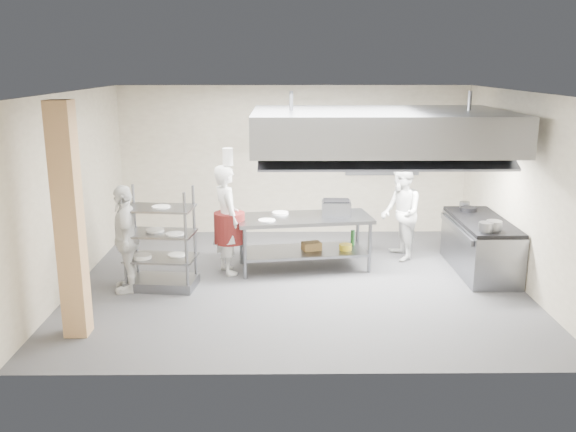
{
  "coord_description": "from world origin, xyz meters",
  "views": [
    {
      "loc": [
        -0.25,
        -9.25,
        3.42
      ],
      "look_at": [
        -0.15,
        0.2,
        1.04
      ],
      "focal_mm": 38.0,
      "sensor_mm": 36.0,
      "label": 1
    }
  ],
  "objects_px": {
    "cooking_range": "(480,247)",
    "chef_line": "(401,213)",
    "chef_head": "(227,220)",
    "chef_plating": "(126,239)",
    "pass_rack": "(160,239)",
    "stockpot": "(486,227)",
    "griddle": "(336,208)",
    "island": "(304,242)"
  },
  "relations": [
    {
      "from": "griddle",
      "to": "chef_head",
      "type": "bearing_deg",
      "value": -167.53
    },
    {
      "from": "island",
      "to": "pass_rack",
      "type": "xyz_separation_m",
      "value": [
        -2.26,
        -0.91,
        0.34
      ]
    },
    {
      "from": "pass_rack",
      "to": "cooking_range",
      "type": "distance_m",
      "value": 5.27
    },
    {
      "from": "cooking_range",
      "to": "chef_line",
      "type": "xyz_separation_m",
      "value": [
        -1.22,
        0.68,
        0.42
      ]
    },
    {
      "from": "pass_rack",
      "to": "chef_head",
      "type": "bearing_deg",
      "value": 42.3
    },
    {
      "from": "island",
      "to": "pass_rack",
      "type": "relative_size",
      "value": 1.42
    },
    {
      "from": "island",
      "to": "chef_head",
      "type": "height_order",
      "value": "chef_head"
    },
    {
      "from": "pass_rack",
      "to": "griddle",
      "type": "distance_m",
      "value": 2.99
    },
    {
      "from": "island",
      "to": "cooking_range",
      "type": "distance_m",
      "value": 2.96
    },
    {
      "from": "pass_rack",
      "to": "stockpot",
      "type": "relative_size",
      "value": 7.14
    },
    {
      "from": "chef_line",
      "to": "griddle",
      "type": "relative_size",
      "value": 3.47
    },
    {
      "from": "pass_rack",
      "to": "cooking_range",
      "type": "height_order",
      "value": "pass_rack"
    },
    {
      "from": "island",
      "to": "pass_rack",
      "type": "distance_m",
      "value": 2.46
    },
    {
      "from": "stockpot",
      "to": "pass_rack",
      "type": "bearing_deg",
      "value": 179.4
    },
    {
      "from": "cooking_range",
      "to": "chef_line",
      "type": "height_order",
      "value": "chef_line"
    },
    {
      "from": "chef_head",
      "to": "chef_plating",
      "type": "bearing_deg",
      "value": 95.93
    },
    {
      "from": "island",
      "to": "griddle",
      "type": "distance_m",
      "value": 0.8
    },
    {
      "from": "chef_plating",
      "to": "griddle",
      "type": "height_order",
      "value": "chef_plating"
    },
    {
      "from": "pass_rack",
      "to": "cooking_range",
      "type": "xyz_separation_m",
      "value": [
        5.21,
        0.72,
        -0.37
      ]
    },
    {
      "from": "chef_plating",
      "to": "pass_rack",
      "type": "bearing_deg",
      "value": 90.17
    },
    {
      "from": "stockpot",
      "to": "island",
      "type": "bearing_deg",
      "value": 160.73
    },
    {
      "from": "chef_line",
      "to": "stockpot",
      "type": "bearing_deg",
      "value": 29.59
    },
    {
      "from": "griddle",
      "to": "stockpot",
      "type": "height_order",
      "value": "griddle"
    },
    {
      "from": "pass_rack",
      "to": "chef_head",
      "type": "relative_size",
      "value": 0.87
    },
    {
      "from": "cooking_range",
      "to": "chef_line",
      "type": "distance_m",
      "value": 1.46
    },
    {
      "from": "chef_plating",
      "to": "griddle",
      "type": "xyz_separation_m",
      "value": [
        3.3,
        1.14,
        0.2
      ]
    },
    {
      "from": "chef_plating",
      "to": "stockpot",
      "type": "relative_size",
      "value": 7.48
    },
    {
      "from": "island",
      "to": "chef_head",
      "type": "xyz_separation_m",
      "value": [
        -1.29,
        -0.21,
        0.46
      ]
    },
    {
      "from": "griddle",
      "to": "chef_line",
      "type": "bearing_deg",
      "value": 20.61
    },
    {
      "from": "chef_plating",
      "to": "cooking_range",
      "type": "bearing_deg",
      "value": 85.65
    },
    {
      "from": "chef_head",
      "to": "chef_plating",
      "type": "height_order",
      "value": "chef_head"
    },
    {
      "from": "chef_line",
      "to": "chef_plating",
      "type": "height_order",
      "value": "chef_line"
    },
    {
      "from": "island",
      "to": "chef_plating",
      "type": "bearing_deg",
      "value": -167.71
    },
    {
      "from": "cooking_range",
      "to": "chef_plating",
      "type": "distance_m",
      "value": 5.78
    },
    {
      "from": "island",
      "to": "stockpot",
      "type": "bearing_deg",
      "value": -27.36
    },
    {
      "from": "island",
      "to": "stockpot",
      "type": "distance_m",
      "value": 2.96
    },
    {
      "from": "stockpot",
      "to": "cooking_range",
      "type": "bearing_deg",
      "value": 75.54
    },
    {
      "from": "island",
      "to": "chef_line",
      "type": "bearing_deg",
      "value": 7.9
    },
    {
      "from": "chef_plating",
      "to": "stockpot",
      "type": "height_order",
      "value": "chef_plating"
    },
    {
      "from": "cooking_range",
      "to": "stockpot",
      "type": "relative_size",
      "value": 8.99
    },
    {
      "from": "pass_rack",
      "to": "chef_plating",
      "type": "bearing_deg",
      "value": -160.83
    },
    {
      "from": "pass_rack",
      "to": "chef_plating",
      "type": "distance_m",
      "value": 0.51
    }
  ]
}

